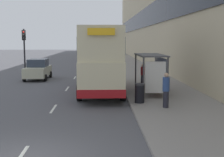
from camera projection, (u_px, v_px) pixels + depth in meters
name	position (u px, v px, depth m)	size (l,w,h in m)	color
pavement	(127.00, 63.00, 47.41)	(5.00, 93.00, 0.14)	gray
terrace_facade	(154.00, 13.00, 46.65)	(3.10, 93.00, 15.11)	#C6B793
lane_mark_0	(20.00, 157.00, 9.39)	(0.12, 2.00, 0.01)	silver
lane_mark_1	(53.00, 109.00, 16.06)	(0.12, 2.00, 0.01)	silver
lane_mark_2	(67.00, 89.00, 22.72)	(0.12, 2.00, 0.01)	silver
lane_mark_3	(75.00, 78.00, 29.39)	(0.12, 2.00, 0.01)	silver
lane_mark_4	(80.00, 71.00, 36.05)	(0.12, 2.00, 0.01)	silver
bus_shelter	(154.00, 67.00, 19.49)	(1.60, 4.20, 2.48)	#4C4C51
double_decker_bus_near	(101.00, 58.00, 21.13)	(2.85, 10.34, 4.30)	beige
car_0	(38.00, 69.00, 28.10)	(2.01, 4.43, 1.84)	#B7B799
car_1	(103.00, 57.00, 50.34)	(2.06, 4.32, 1.85)	silver
car_2	(100.00, 62.00, 38.41)	(1.91, 4.39, 1.72)	navy
pedestrian_at_shelter	(159.00, 77.00, 20.89)	(0.35, 0.35, 1.75)	#23232D
pedestrian_1	(159.00, 72.00, 24.30)	(0.36, 0.36, 1.82)	#23232D
pedestrian_2	(166.00, 90.00, 15.60)	(0.35, 0.35, 1.76)	#23232D
pedestrian_3	(143.00, 74.00, 23.71)	(0.31, 0.31, 1.58)	#23232D
litter_bin	(140.00, 93.00, 16.87)	(0.55, 0.55, 1.05)	black
traffic_light_far_kerb	(24.00, 45.00, 27.90)	(0.30, 0.32, 4.52)	black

